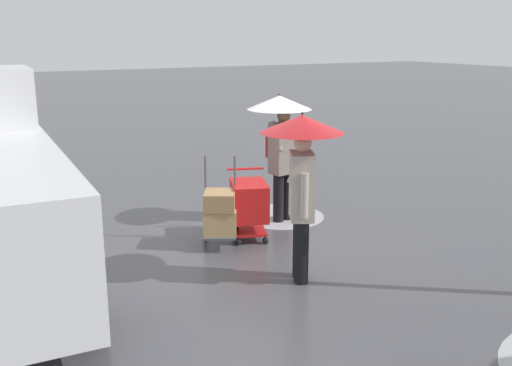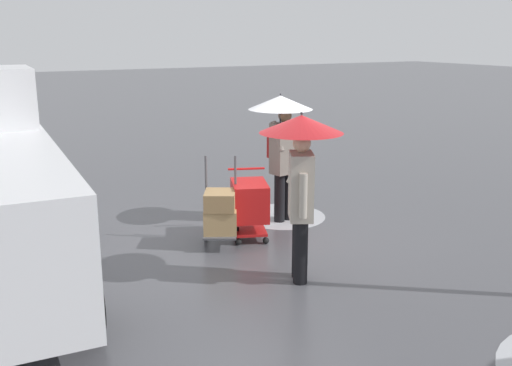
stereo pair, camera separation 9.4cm
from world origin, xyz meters
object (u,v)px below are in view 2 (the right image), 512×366
(hand_dolly_boxes, at_px, (220,213))
(pedestrian_black_side, at_px, (301,158))
(shopping_cart_vendor, at_px, (250,202))
(pedestrian_pink_side, at_px, (282,129))

(hand_dolly_boxes, height_order, pedestrian_black_side, pedestrian_black_side)
(shopping_cart_vendor, bearing_deg, pedestrian_pink_side, -150.01)
(hand_dolly_boxes, xyz_separation_m, pedestrian_black_side, (-0.39, 1.54, 1.07))
(pedestrian_pink_side, relative_size, pedestrian_black_side, 1.00)
(shopping_cart_vendor, relative_size, pedestrian_black_side, 0.47)
(pedestrian_pink_side, bearing_deg, hand_dolly_boxes, 23.92)
(hand_dolly_boxes, distance_m, pedestrian_black_side, 1.92)
(shopping_cart_vendor, xyz_separation_m, hand_dolly_boxes, (0.56, 0.13, -0.06))
(pedestrian_pink_side, distance_m, pedestrian_black_side, 2.40)
(shopping_cart_vendor, distance_m, hand_dolly_boxes, 0.57)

